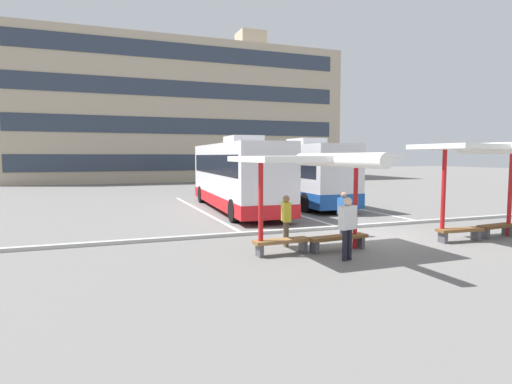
{
  "coord_description": "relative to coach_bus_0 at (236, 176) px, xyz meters",
  "views": [
    {
      "loc": [
        -8.96,
        -12.38,
        2.84
      ],
      "look_at": [
        -2.94,
        3.76,
        1.36
      ],
      "focal_mm": 29.66,
      "sensor_mm": 36.0,
      "label": 1
    }
  ],
  "objects": [
    {
      "name": "bench_0",
      "position": [
        -1.86,
        -10.09,
        -1.47
      ],
      "size": [
        1.71,
        0.49,
        0.45
      ],
      "color": "brown",
      "rests_on": "ground"
    },
    {
      "name": "waiting_shelter_0",
      "position": [
        -0.96,
        -10.37,
        0.9
      ],
      "size": [
        4.1,
        5.01,
        2.91
      ],
      "color": "red",
      "rests_on": "ground"
    },
    {
      "name": "ground_plane",
      "position": [
        2.22,
        -8.66,
        -1.8
      ],
      "size": [
        160.0,
        160.0,
        0.0
      ],
      "primitive_type": "plane",
      "color": "slate"
    },
    {
      "name": "waiting_passenger_1",
      "position": [
        1.32,
        -8.27,
        -0.91
      ],
      "size": [
        0.26,
        0.47,
        1.56
      ],
      "color": "#33384C",
      "rests_on": "ground"
    },
    {
      "name": "waiting_shelter_1",
      "position": [
        5.29,
        -10.58,
        1.22
      ],
      "size": [
        4.0,
        4.39,
        3.27
      ],
      "color": "red",
      "rests_on": "ground"
    },
    {
      "name": "bench_2",
      "position": [
        4.39,
        -10.48,
        -1.47
      ],
      "size": [
        1.64,
        0.55,
        0.45
      ],
      "color": "brown",
      "rests_on": "ground"
    },
    {
      "name": "terminal_building",
      "position": [
        2.26,
        30.26,
        5.98
      ],
      "size": [
        37.77,
        12.13,
        18.29
      ],
      "color": "tan",
      "rests_on": "ground"
    },
    {
      "name": "lane_stripe_1",
      "position": [
        2.22,
        0.33,
        -1.8
      ],
      "size": [
        0.16,
        14.0,
        0.01
      ],
      "primitive_type": "cube",
      "color": "white",
      "rests_on": "ground"
    },
    {
      "name": "coach_bus_1",
      "position": [
        4.15,
        1.41,
        -0.03
      ],
      "size": [
        2.6,
        10.49,
        3.79
      ],
      "color": "silver",
      "rests_on": "ground"
    },
    {
      "name": "lane_stripe_0",
      "position": [
        -1.84,
        0.33,
        -1.8
      ],
      "size": [
        0.16,
        14.0,
        0.01
      ],
      "primitive_type": "cube",
      "color": "white",
      "rests_on": "ground"
    },
    {
      "name": "platform_kerb",
      "position": [
        2.22,
        -6.9,
        -1.74
      ],
      "size": [
        44.0,
        0.24,
        0.12
      ],
      "primitive_type": "cube",
      "color": "#ADADA8",
      "rests_on": "ground"
    },
    {
      "name": "waiting_passenger_2",
      "position": [
        -0.47,
        -11.32,
        -0.79
      ],
      "size": [
        0.54,
        0.33,
        1.73
      ],
      "color": "black",
      "rests_on": "ground"
    },
    {
      "name": "waiting_passenger_0",
      "position": [
        -1.3,
        -9.14,
        -0.87
      ],
      "size": [
        0.31,
        0.5,
        1.62
      ],
      "color": "brown",
      "rests_on": "ground"
    },
    {
      "name": "bench_1",
      "position": [
        -0.06,
        -10.19,
        -1.46
      ],
      "size": [
        1.99,
        0.58,
        0.45
      ],
      "color": "brown",
      "rests_on": "ground"
    },
    {
      "name": "lane_stripe_2",
      "position": [
        6.28,
        0.33,
        -1.8
      ],
      "size": [
        0.16,
        14.0,
        0.01
      ],
      "primitive_type": "cube",
      "color": "white",
      "rests_on": "ground"
    },
    {
      "name": "coach_bus_0",
      "position": [
        0.0,
        0.0,
        0.0
      ],
      "size": [
        3.17,
        11.4,
        3.8
      ],
      "color": "silver",
      "rests_on": "ground"
    },
    {
      "name": "bench_3",
      "position": [
        6.19,
        -10.33,
        -1.47
      ],
      "size": [
        1.55,
        0.56,
        0.45
      ],
      "color": "brown",
      "rests_on": "ground"
    }
  ]
}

